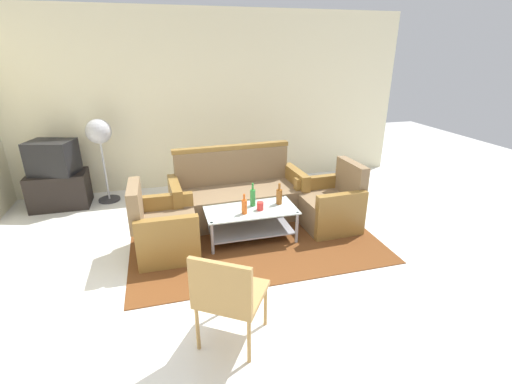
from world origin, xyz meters
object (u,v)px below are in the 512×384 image
(couch, at_px, (238,196))
(television, at_px, (53,157))
(armchair_left, at_px, (164,230))
(pedestal_fan, at_px, (99,136))
(tv_stand, at_px, (60,190))
(armchair_right, at_px, (330,206))
(cup, at_px, (260,206))
(bottle_orange, at_px, (244,206))
(bottle_brown, at_px, (279,196))
(coffee_table, at_px, (250,219))
(bottle_green, at_px, (253,197))
(wicker_chair, at_px, (228,293))

(couch, distance_m, television, 2.72)
(armchair_left, height_order, pedestal_fan, pedestal_fan)
(couch, distance_m, pedestal_fan, 2.23)
(couch, height_order, tv_stand, couch)
(armchair_right, bearing_deg, cup, 95.75)
(bottle_orange, bearing_deg, bottle_brown, 18.72)
(coffee_table, bearing_deg, armchair_right, 3.24)
(cup, bearing_deg, tv_stand, 145.45)
(couch, height_order, coffee_table, couch)
(couch, distance_m, bottle_brown, 0.74)
(pedestal_fan, bearing_deg, tv_stand, -175.64)
(bottle_green, relative_size, bottle_orange, 1.21)
(couch, bearing_deg, tv_stand, -26.04)
(armchair_left, height_order, bottle_brown, armchair_left)
(couch, bearing_deg, bottle_green, 93.77)
(bottle_green, distance_m, cup, 0.17)
(armchair_right, relative_size, bottle_orange, 3.49)
(armchair_left, xyz_separation_m, armchair_right, (2.13, 0.14, 0.00))
(coffee_table, relative_size, pedestal_fan, 0.87)
(coffee_table, distance_m, bottle_green, 0.26)
(bottle_brown, xyz_separation_m, wicker_chair, (-0.98, -1.67, -0.02))
(armchair_left, relative_size, bottle_orange, 3.49)
(couch, bearing_deg, television, -26.10)
(coffee_table, distance_m, bottle_brown, 0.45)
(bottle_orange, relative_size, wicker_chair, 0.29)
(coffee_table, relative_size, television, 1.57)
(armchair_right, relative_size, tv_stand, 1.06)
(bottle_orange, bearing_deg, armchair_right, 8.95)
(cup, bearing_deg, pedestal_fan, 136.49)
(armchair_right, relative_size, wicker_chair, 1.01)
(pedestal_fan, bearing_deg, television, -175.85)
(armchair_left, height_order, coffee_table, armchair_left)
(bottle_orange, height_order, television, television)
(armchair_right, height_order, bottle_green, armchair_right)
(bottle_green, xyz_separation_m, pedestal_fan, (-1.87, 1.68, 0.49))
(television, distance_m, pedestal_fan, 0.70)
(bottle_green, relative_size, bottle_brown, 1.10)
(cup, bearing_deg, armchair_right, 7.94)
(television, xyz_separation_m, wicker_chair, (1.88, -3.34, -0.27))
(coffee_table, height_order, tv_stand, tv_stand)
(couch, xyz_separation_m, armchair_left, (-1.01, -0.71, -0.03))
(coffee_table, relative_size, tv_stand, 1.38)
(bottle_brown, bearing_deg, tv_stand, 149.78)
(bottle_orange, bearing_deg, cup, 13.78)
(tv_stand, bearing_deg, armchair_right, -24.58)
(couch, relative_size, bottle_orange, 7.51)
(couch, xyz_separation_m, pedestal_fan, (-1.80, 1.11, 0.70))
(armchair_right, bearing_deg, couch, 60.56)
(wicker_chair, bearing_deg, armchair_right, 78.36)
(television, xyz_separation_m, pedestal_fan, (0.65, 0.05, 0.25))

